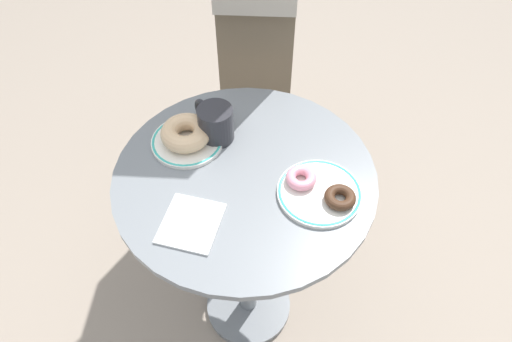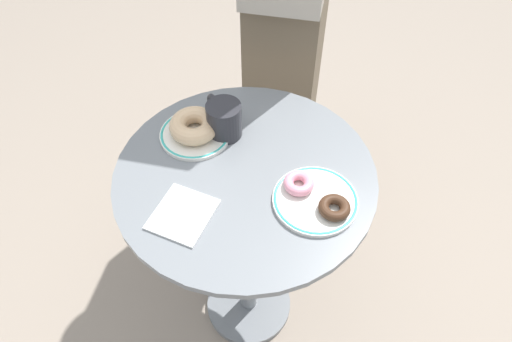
{
  "view_description": "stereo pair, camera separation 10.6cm",
  "coord_description": "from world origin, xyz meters",
  "px_view_note": "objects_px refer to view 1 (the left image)",
  "views": [
    {
      "loc": [
        0.41,
        -0.55,
        1.57
      ],
      "look_at": [
        0.02,
        0.01,
        0.75
      ],
      "focal_mm": 32.04,
      "sensor_mm": 36.0,
      "label": 1
    },
    {
      "loc": [
        0.49,
        -0.49,
        1.57
      ],
      "look_at": [
        0.02,
        0.01,
        0.75
      ],
      "focal_mm": 32.04,
      "sensor_mm": 36.0,
      "label": 2
    }
  ],
  "objects_px": {
    "plate_left": "(188,141)",
    "plate_right": "(319,192)",
    "donut_glazed": "(185,134)",
    "cafe_table": "(246,224)",
    "paper_napkin": "(191,223)",
    "donut_pink_frosted": "(301,178)",
    "donut_chocolate": "(340,197)",
    "coffee_mug": "(215,123)"
  },
  "relations": [
    {
      "from": "plate_right",
      "to": "paper_napkin",
      "type": "distance_m",
      "value": 0.29
    },
    {
      "from": "coffee_mug",
      "to": "plate_left",
      "type": "bearing_deg",
      "value": -127.65
    },
    {
      "from": "donut_glazed",
      "to": "donut_chocolate",
      "type": "distance_m",
      "value": 0.4
    },
    {
      "from": "donut_glazed",
      "to": "paper_napkin",
      "type": "xyz_separation_m",
      "value": [
        0.16,
        -0.18,
        -0.03
      ]
    },
    {
      "from": "plate_right",
      "to": "donut_pink_frosted",
      "type": "bearing_deg",
      "value": 179.92
    },
    {
      "from": "cafe_table",
      "to": "plate_right",
      "type": "xyz_separation_m",
      "value": [
        0.17,
        0.04,
        0.22
      ]
    },
    {
      "from": "plate_right",
      "to": "coffee_mug",
      "type": "relative_size",
      "value": 1.5
    },
    {
      "from": "plate_right",
      "to": "donut_glazed",
      "type": "bearing_deg",
      "value": -172.29
    },
    {
      "from": "plate_left",
      "to": "donut_glazed",
      "type": "bearing_deg",
      "value": -101.47
    },
    {
      "from": "plate_left",
      "to": "plate_right",
      "type": "distance_m",
      "value": 0.35
    },
    {
      "from": "donut_chocolate",
      "to": "donut_pink_frosted",
      "type": "xyz_separation_m",
      "value": [
        -0.1,
        -0.0,
        0.0
      ]
    },
    {
      "from": "donut_glazed",
      "to": "coffee_mug",
      "type": "bearing_deg",
      "value": 53.72
    },
    {
      "from": "paper_napkin",
      "to": "coffee_mug",
      "type": "bearing_deg",
      "value": 116.23
    },
    {
      "from": "donut_pink_frosted",
      "to": "paper_napkin",
      "type": "xyz_separation_m",
      "value": [
        -0.14,
        -0.23,
        -0.02
      ]
    },
    {
      "from": "coffee_mug",
      "to": "plate_right",
      "type": "bearing_deg",
      "value": -2.6
    },
    {
      "from": "plate_right",
      "to": "coffee_mug",
      "type": "bearing_deg",
      "value": 177.4
    },
    {
      "from": "donut_chocolate",
      "to": "donut_pink_frosted",
      "type": "relative_size",
      "value": 1.0
    },
    {
      "from": "plate_right",
      "to": "coffee_mug",
      "type": "xyz_separation_m",
      "value": [
        -0.3,
        0.01,
        0.04
      ]
    },
    {
      "from": "donut_chocolate",
      "to": "paper_napkin",
      "type": "height_order",
      "value": "donut_chocolate"
    },
    {
      "from": "plate_left",
      "to": "donut_chocolate",
      "type": "relative_size",
      "value": 2.56
    },
    {
      "from": "plate_left",
      "to": "plate_right",
      "type": "xyz_separation_m",
      "value": [
        0.35,
        0.04,
        0.0
      ]
    },
    {
      "from": "donut_glazed",
      "to": "donut_pink_frosted",
      "type": "height_order",
      "value": "donut_glazed"
    },
    {
      "from": "donut_glazed",
      "to": "donut_chocolate",
      "type": "xyz_separation_m",
      "value": [
        0.4,
        0.05,
        -0.01
      ]
    },
    {
      "from": "plate_right",
      "to": "donut_chocolate",
      "type": "relative_size",
      "value": 2.73
    },
    {
      "from": "donut_pink_frosted",
      "to": "donut_chocolate",
      "type": "bearing_deg",
      "value": 0.61
    },
    {
      "from": "plate_left",
      "to": "plate_right",
      "type": "relative_size",
      "value": 0.94
    },
    {
      "from": "plate_left",
      "to": "donut_pink_frosted",
      "type": "height_order",
      "value": "donut_pink_frosted"
    },
    {
      "from": "plate_left",
      "to": "coffee_mug",
      "type": "xyz_separation_m",
      "value": [
        0.04,
        0.06,
        0.04
      ]
    },
    {
      "from": "plate_right",
      "to": "coffee_mug",
      "type": "height_order",
      "value": "coffee_mug"
    },
    {
      "from": "cafe_table",
      "to": "donut_pink_frosted",
      "type": "height_order",
      "value": "donut_pink_frosted"
    },
    {
      "from": "cafe_table",
      "to": "donut_chocolate",
      "type": "bearing_deg",
      "value": 11.52
    },
    {
      "from": "donut_glazed",
      "to": "cafe_table",
      "type": "bearing_deg",
      "value": 0.95
    },
    {
      "from": "cafe_table",
      "to": "paper_napkin",
      "type": "xyz_separation_m",
      "value": [
        -0.01,
        -0.18,
        0.22
      ]
    },
    {
      "from": "cafe_table",
      "to": "plate_left",
      "type": "distance_m",
      "value": 0.28
    },
    {
      "from": "cafe_table",
      "to": "donut_chocolate",
      "type": "relative_size",
      "value": 10.63
    },
    {
      "from": "paper_napkin",
      "to": "coffee_mug",
      "type": "relative_size",
      "value": 1.04
    },
    {
      "from": "donut_pink_frosted",
      "to": "paper_napkin",
      "type": "height_order",
      "value": "donut_pink_frosted"
    },
    {
      "from": "donut_glazed",
      "to": "donut_pink_frosted",
      "type": "distance_m",
      "value": 0.3
    },
    {
      "from": "donut_chocolate",
      "to": "coffee_mug",
      "type": "height_order",
      "value": "coffee_mug"
    },
    {
      "from": "donut_chocolate",
      "to": "plate_right",
      "type": "bearing_deg",
      "value": -178.7
    },
    {
      "from": "plate_left",
      "to": "donut_chocolate",
      "type": "bearing_deg",
      "value": 6.37
    },
    {
      "from": "donut_chocolate",
      "to": "donut_pink_frosted",
      "type": "distance_m",
      "value": 0.1
    }
  ]
}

